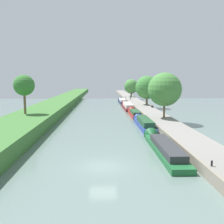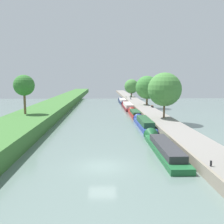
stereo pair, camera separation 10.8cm
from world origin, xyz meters
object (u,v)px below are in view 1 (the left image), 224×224
at_px(narrowboat_blue, 144,123).
at_px(mooring_bollard_far, 126,97).
at_px(park_bench, 152,106).
at_px(narrowboat_navy, 122,101).
at_px(narrowboat_maroon, 127,106).
at_px(narrowboat_green, 163,146).
at_px(person_walking, 131,97).
at_px(narrowboat_red, 134,113).
at_px(mooring_bollard_near, 212,163).

distance_m(narrowboat_blue, mooring_bollard_far, 51.44).
height_order(narrowboat_blue, park_bench, narrowboat_blue).
relative_size(mooring_bollard_far, park_bench, 0.30).
relative_size(narrowboat_blue, narrowboat_navy, 0.82).
distance_m(narrowboat_blue, narrowboat_maroon, 26.62).
distance_m(narrowboat_green, person_walking, 58.03).
distance_m(narrowboat_red, mooring_bollard_far, 38.47).
height_order(person_walking, mooring_bollard_near, person_walking).
xyz_separation_m(mooring_bollard_near, mooring_bollard_far, (0.00, 73.85, 0.00)).
bearing_deg(mooring_bollard_far, narrowboat_green, -91.74).
bearing_deg(narrowboat_red, park_bench, 52.05).
bearing_deg(narrowboat_blue, mooring_bollard_near, -85.55).
height_order(narrowboat_maroon, narrowboat_navy, narrowboat_maroon).
height_order(person_walking, mooring_bollard_far, person_walking).
bearing_deg(narrowboat_maroon, park_bench, -53.19).
bearing_deg(mooring_bollard_far, narrowboat_navy, -104.54).
height_order(narrowboat_red, person_walking, person_walking).
bearing_deg(park_bench, narrowboat_maroon, 126.81).
distance_m(narrowboat_maroon, mooring_bollard_far, 24.87).
relative_size(narrowboat_red, mooring_bollard_near, 24.62).
xyz_separation_m(narrowboat_red, mooring_bollard_near, (1.69, -35.43, 0.73)).
bearing_deg(person_walking, park_bench, -83.78).
bearing_deg(narrowboat_blue, narrowboat_green, -91.01).
bearing_deg(mooring_bollard_near, narrowboat_maroon, 92.19).
bearing_deg(narrowboat_blue, narrowboat_red, 89.75).
relative_size(narrowboat_red, narrowboat_navy, 0.70).
height_order(narrowboat_green, park_bench, park_bench).
distance_m(narrowboat_green, narrowboat_maroon, 41.19).
distance_m(narrowboat_blue, person_walking, 43.47).
bearing_deg(mooring_bollard_far, narrowboat_blue, -91.95).
bearing_deg(park_bench, narrowboat_red, -127.95).
relative_size(narrowboat_navy, mooring_bollard_far, 35.32).
bearing_deg(narrowboat_navy, mooring_bollard_far, 75.46).
bearing_deg(narrowboat_maroon, person_walking, 80.86).
bearing_deg(mooring_bollard_near, narrowboat_red, 92.73).
xyz_separation_m(narrowboat_green, narrowboat_navy, (0.05, 58.46, 0.01)).
relative_size(narrowboat_green, mooring_bollard_far, 31.78).
distance_m(person_walking, mooring_bollard_near, 65.83).
xyz_separation_m(narrowboat_green, narrowboat_red, (0.31, 27.55, -0.01)).
bearing_deg(narrowboat_blue, person_walking, 86.61).
distance_m(narrowboat_red, narrowboat_maroon, 13.63).
bearing_deg(narrowboat_green, mooring_bollard_far, 88.26).
distance_m(narrowboat_maroon, narrowboat_navy, 17.27).
relative_size(narrowboat_maroon, mooring_bollard_near, 35.60).
bearing_deg(mooring_bollard_far, person_walking, -84.16).
height_order(mooring_bollard_far, park_bench, park_bench).
height_order(narrowboat_red, narrowboat_navy, narrowboat_navy).
relative_size(narrowboat_blue, narrowboat_maroon, 0.81).
height_order(narrowboat_navy, person_walking, person_walking).
bearing_deg(person_walking, narrowboat_green, -92.79).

